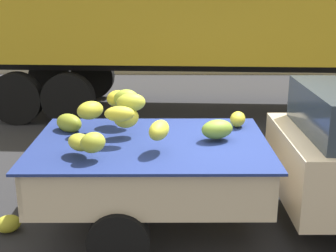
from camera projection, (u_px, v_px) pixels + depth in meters
The scene contains 4 objects.
ground at pixel (238, 224), 5.65m from camera, with size 220.00×220.00×0.00m, color #28282B.
curb_strip at pixel (198, 70), 15.32m from camera, with size 80.00×0.80×0.16m, color gray.
pickup_truck at pixel (310, 158), 5.35m from camera, with size 4.73×1.97×1.70m.
fallen_banana_bunch_near_tailgate at pixel (8, 224), 5.46m from camera, with size 0.30×0.22×0.21m, color gold.
Camera 1 is at (-0.78, -5.07, 2.80)m, focal length 49.70 mm.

